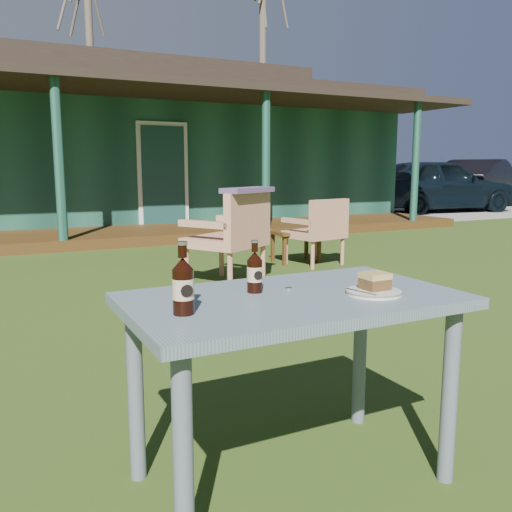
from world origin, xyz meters
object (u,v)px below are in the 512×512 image
cafe_table (293,322)px  cola_bottle_near (255,272)px  cake_slice (375,281)px  armchair_right (319,228)px  plate (374,292)px  cola_bottle_far (183,285)px  side_table (296,235)px  armchair_left (232,233)px  car_near (437,185)px  car_far (481,182)px

cafe_table → cola_bottle_near: (-0.10, 0.10, 0.18)m
cake_slice → armchair_right: armchair_right is taller
plate → cola_bottle_far: bearing=176.0°
cake_slice → armchair_right: bearing=59.2°
plate → side_table: 4.83m
plate → armchair_left: (0.97, 3.42, -0.20)m
cake_slice → side_table: (2.21, 4.25, -0.42)m
car_near → cake_slice: 13.35m
car_far → cake_slice: (-13.19, -10.97, 0.05)m
side_table → car_near: bearing=34.3°
car_near → plate: 13.37m
armchair_right → side_table: bearing=112.6°
plate → cola_bottle_near: (-0.38, 0.22, 0.07)m
plate → cola_bottle_near: size_ratio=1.05×
car_near → plate: bearing=140.8°
cola_bottle_near → side_table: cola_bottle_near is taller
armchair_right → side_table: armchair_right is taller
cafe_table → cola_bottle_near: bearing=134.6°
armchair_right → side_table: (-0.13, 0.32, -0.11)m
cola_bottle_near → cola_bottle_far: size_ratio=0.84×
car_far → cola_bottle_near: 17.33m
cafe_table → cola_bottle_near: cola_bottle_near is taller
plate → cake_slice: (0.02, 0.01, 0.04)m
cola_bottle_near → armchair_right: cola_bottle_near is taller
car_near → plate: car_near is taller
car_near → side_table: bearing=131.0°
armchair_right → cola_bottle_near: bearing=-126.3°
cafe_table → cola_bottle_far: bearing=-171.4°
car_near → plate: size_ratio=20.72×
car_near → cola_bottle_far: (-10.31, -9.25, 0.09)m
cake_slice → cola_bottle_far: cola_bottle_far is taller
plate → cola_bottle_far: size_ratio=0.88×
armchair_left → cola_bottle_near: bearing=-112.8°
cafe_table → armchair_left: bearing=69.4°
cafe_table → plate: size_ratio=5.88×
car_near → cafe_table: 13.48m
car_near → cola_bottle_far: car_near is taller
cake_slice → plate: bearing=-137.4°
car_far → plate: 17.18m
armchair_left → side_table: 1.52m
car_near → cafe_table: size_ratio=3.52×
cafe_table → armchair_right: (2.63, 3.83, -0.16)m
cafe_table → cake_slice: (0.29, -0.10, 0.15)m
cafe_table → armchair_left: armchair_left is taller
cola_bottle_near → side_table: bearing=57.3°
cafe_table → cake_slice: 0.34m
cola_bottle_far → armchair_right: size_ratio=0.29×
car_far → armchair_left: (-12.23, -7.57, -0.19)m
car_far → side_table: car_far is taller
car_near → side_table: car_near is taller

